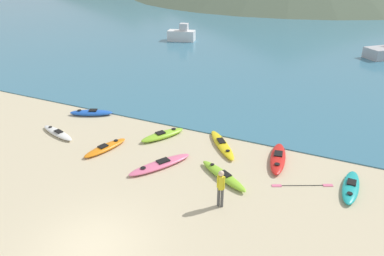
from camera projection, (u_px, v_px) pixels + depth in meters
ground_plane at (92, 248)px, 13.44m from camera, size 400.00×400.00×0.00m
bay_water at (309, 30)px, 50.47m from camera, size 160.00×70.00×0.06m
kayak_on_sand_0 at (223, 175)px, 17.47m from camera, size 3.01×2.12×0.37m
kayak_on_sand_1 at (351, 187)px, 16.64m from camera, size 0.71×2.86×0.34m
kayak_on_sand_2 at (105, 148)px, 20.00m from camera, size 1.28×2.81×0.31m
kayak_on_sand_3 at (160, 164)px, 18.44m from camera, size 2.31×3.38×0.31m
kayak_on_sand_4 at (222, 145)px, 20.32m from camera, size 2.70×3.12×0.32m
kayak_on_sand_5 at (91, 113)px, 24.26m from camera, size 2.81×1.85×0.38m
kayak_on_sand_6 at (278, 158)px, 18.92m from camera, size 1.33×3.33×0.38m
kayak_on_sand_7 at (58, 133)px, 21.66m from camera, size 2.93×1.39×0.30m
kayak_on_sand_8 at (163, 135)px, 21.33m from camera, size 1.95×2.80×0.37m
person_near_foreground at (221, 186)px, 15.21m from camera, size 0.35×0.29×1.72m
moored_boat_0 at (182, 35)px, 44.11m from camera, size 3.40×2.16×2.01m
loose_paddle at (302, 185)px, 16.98m from camera, size 2.58×1.38×0.03m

